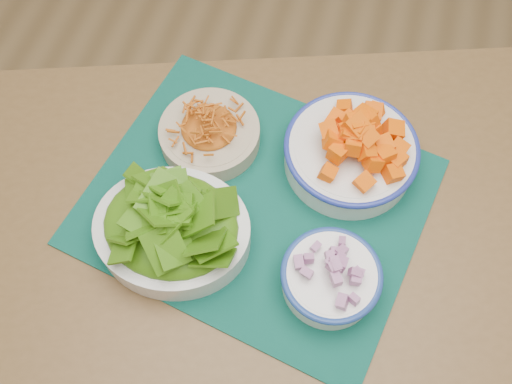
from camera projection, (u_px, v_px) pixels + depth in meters
ground at (344, 272)px, 1.67m from camera, size 4.00×4.00×0.00m
table at (284, 262)px, 1.01m from camera, size 1.28×1.05×0.75m
placemat at (256, 201)px, 0.94m from camera, size 0.60×0.52×0.00m
carrot_bowl at (209, 131)px, 0.96m from camera, size 0.19×0.19×0.06m
squash_bowl at (352, 148)px, 0.93m from camera, size 0.26×0.26×0.10m
lettuce_bowl at (171, 226)px, 0.86m from camera, size 0.26×0.23×0.10m
onion_bowl at (331, 276)px, 0.84m from camera, size 0.15×0.15×0.08m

